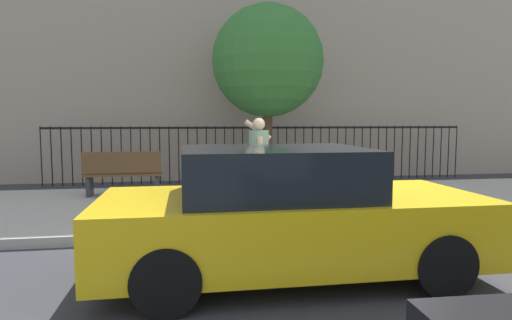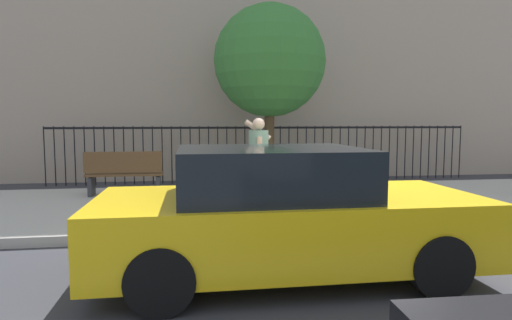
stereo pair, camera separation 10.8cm
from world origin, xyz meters
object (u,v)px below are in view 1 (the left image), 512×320
(taxi_yellow, at_px, (287,214))
(street_tree_near, at_px, (268,62))
(street_bench, at_px, (123,172))
(pedestrian_on_phone, at_px, (259,158))

(taxi_yellow, distance_m, street_tree_near, 6.85)
(street_bench, height_order, street_tree_near, street_tree_near)
(street_bench, bearing_deg, pedestrian_on_phone, -40.19)
(pedestrian_on_phone, bearing_deg, street_tree_near, 77.03)
(pedestrian_on_phone, bearing_deg, taxi_yellow, -92.59)
(street_bench, bearing_deg, street_tree_near, 23.94)
(taxi_yellow, bearing_deg, street_tree_near, 81.26)
(pedestrian_on_phone, distance_m, street_bench, 3.39)
(taxi_yellow, relative_size, street_bench, 2.63)
(street_bench, xyz_separation_m, street_tree_near, (3.41, 1.52, 2.60))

